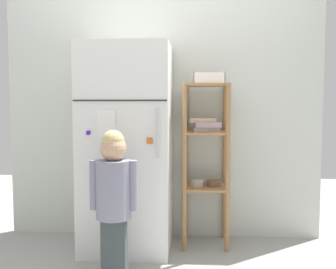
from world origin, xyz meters
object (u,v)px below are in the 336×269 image
(refrigerator, at_px, (127,148))
(child_standing, at_px, (114,189))
(pantry_shelf_unit, at_px, (206,147))
(fruit_bin, at_px, (209,79))

(refrigerator, bearing_deg, child_standing, -89.73)
(child_standing, height_order, pantry_shelf_unit, pantry_shelf_unit)
(refrigerator, height_order, fruit_bin, refrigerator)
(child_standing, xyz_separation_m, pantry_shelf_unit, (0.60, 0.66, 0.20))
(pantry_shelf_unit, bearing_deg, refrigerator, -168.38)
(refrigerator, distance_m, child_standing, 0.57)
(refrigerator, xyz_separation_m, pantry_shelf_unit, (0.60, 0.12, 0.00))
(child_standing, bearing_deg, refrigerator, 90.27)
(refrigerator, relative_size, pantry_shelf_unit, 1.23)
(pantry_shelf_unit, relative_size, fruit_bin, 5.34)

